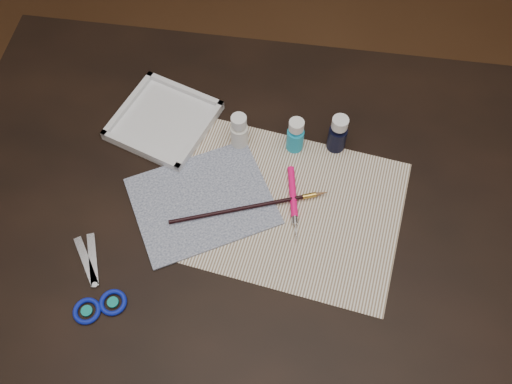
# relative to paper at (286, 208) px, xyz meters

# --- Properties ---
(ground) EXTENTS (3.50, 3.50, 0.02)m
(ground) POSITION_rel_paper_xyz_m (-0.06, -0.00, -0.76)
(ground) COLOR #422614
(ground) RESTS_ON ground
(table) EXTENTS (1.30, 0.90, 0.75)m
(table) POSITION_rel_paper_xyz_m (-0.06, -0.00, -0.38)
(table) COLOR black
(table) RESTS_ON ground
(paper) EXTENTS (0.50, 0.41, 0.00)m
(paper) POSITION_rel_paper_xyz_m (0.00, 0.00, 0.00)
(paper) COLOR white
(paper) RESTS_ON table
(canvas) EXTENTS (0.34, 0.32, 0.00)m
(canvas) POSITION_rel_paper_xyz_m (-0.17, -0.01, 0.00)
(canvas) COLOR #142041
(canvas) RESTS_ON paper
(paint_bottle_white) EXTENTS (0.04, 0.04, 0.09)m
(paint_bottle_white) POSITION_rel_paper_xyz_m (-0.12, 0.14, 0.04)
(paint_bottle_white) COLOR white
(paint_bottle_white) RESTS_ON table
(paint_bottle_cyan) EXTENTS (0.04, 0.04, 0.09)m
(paint_bottle_cyan) POSITION_rel_paper_xyz_m (0.00, 0.15, 0.04)
(paint_bottle_cyan) COLOR #1AA7D2
(paint_bottle_cyan) RESTS_ON table
(paint_bottle_navy) EXTENTS (0.04, 0.04, 0.09)m
(paint_bottle_navy) POSITION_rel_paper_xyz_m (0.09, 0.16, 0.05)
(paint_bottle_navy) COLOR black
(paint_bottle_navy) RESTS_ON table
(paintbrush) EXTENTS (0.31, 0.12, 0.01)m
(paintbrush) POSITION_rel_paper_xyz_m (-0.07, -0.01, 0.01)
(paintbrush) COLOR black
(paintbrush) RESTS_ON canvas
(craft_knife) EXTENTS (0.04, 0.17, 0.01)m
(craft_knife) POSITION_rel_paper_xyz_m (0.01, 0.01, 0.01)
(craft_knife) COLOR #FD0C67
(craft_knife) RESTS_ON paper
(scissors) EXTENTS (0.20, 0.22, 0.01)m
(scissors) POSITION_rel_paper_xyz_m (-0.35, -0.20, 0.00)
(scissors) COLOR silver
(scissors) RESTS_ON table
(palette_tray) EXTENTS (0.25, 0.25, 0.02)m
(palette_tray) POSITION_rel_paper_xyz_m (-0.29, 0.17, 0.01)
(palette_tray) COLOR silver
(palette_tray) RESTS_ON table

